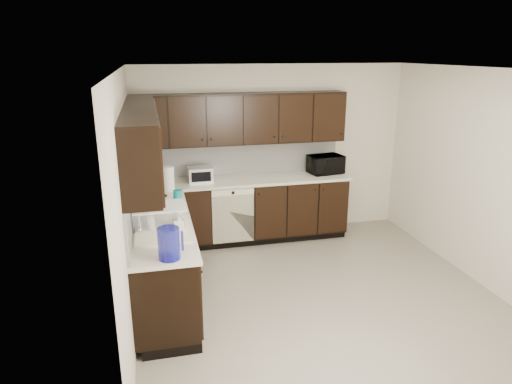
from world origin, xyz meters
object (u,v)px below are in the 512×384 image
toaster_oven (200,174)px  blue_pitcher (169,244)px  microwave (326,164)px  storage_bin (160,216)px  sink (163,236)px

toaster_oven → blue_pitcher: bearing=-104.2°
microwave → blue_pitcher: size_ratio=1.69×
storage_bin → sink: bearing=-85.8°
sink → blue_pitcher: size_ratio=2.87×
blue_pitcher → toaster_oven: bearing=97.7°
sink → microwave: bearing=35.5°
microwave → toaster_oven: (-1.85, -0.04, -0.03)m
sink → microwave: (2.43, 1.73, 0.19)m
microwave → sink: bearing=-154.4°
sink → microwave: microwave is taller
storage_bin → microwave: bearing=33.1°
microwave → storage_bin: (-2.44, -1.59, -0.03)m
storage_bin → blue_pitcher: (0.05, -0.83, 0.04)m
toaster_oven → blue_pitcher: size_ratio=1.16×
sink → microwave: 2.99m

